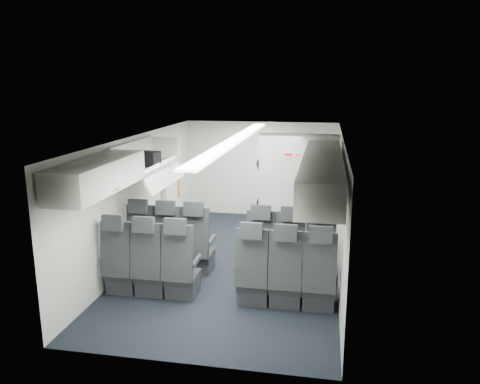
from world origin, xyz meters
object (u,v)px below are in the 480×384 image
(galley_unit, at_px, (302,179))
(flight_attendant, at_px, (265,196))
(seat_row_mid, at_px, (216,273))
(boarding_door, at_px, (172,185))
(seat_row_front, at_px, (229,251))
(carry_on_bag, at_px, (147,159))

(galley_unit, height_order, flight_attendant, galley_unit)
(seat_row_mid, distance_m, galley_unit, 4.30)
(galley_unit, xyz_separation_m, boarding_door, (-2.59, -1.17, 0.00))
(flight_attendant, bearing_deg, seat_row_front, 175.10)
(seat_row_mid, bearing_deg, seat_row_front, 90.00)
(seat_row_front, distance_m, galley_unit, 3.43)
(seat_row_mid, relative_size, carry_on_bag, 8.66)
(galley_unit, distance_m, carry_on_bag, 3.91)
(seat_row_mid, height_order, carry_on_bag, carry_on_bag)
(boarding_door, distance_m, carry_on_bag, 2.03)
(galley_unit, bearing_deg, flight_attendant, -126.31)
(seat_row_front, xyz_separation_m, carry_on_bag, (-1.41, 0.26, 1.40))
(boarding_door, bearing_deg, seat_row_front, -51.84)
(carry_on_bag, bearing_deg, seat_row_front, -2.32)
(boarding_door, height_order, carry_on_bag, carry_on_bag)
(boarding_door, bearing_deg, carry_on_bag, -82.95)
(seat_row_front, distance_m, carry_on_bag, 2.01)
(seat_row_front, relative_size, flight_attendant, 2.18)
(boarding_door, bearing_deg, galley_unit, 24.28)
(seat_row_mid, relative_size, boarding_door, 1.79)
(seat_row_mid, distance_m, carry_on_bag, 2.30)
(seat_row_mid, distance_m, flight_attendant, 3.25)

